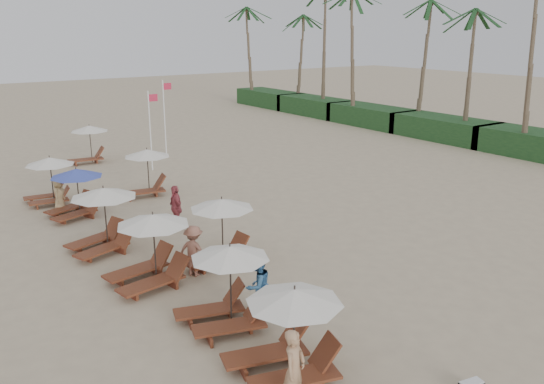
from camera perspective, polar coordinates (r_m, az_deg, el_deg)
ground at (r=18.61m, az=9.32°, el=-9.03°), size 160.00×160.00×0.00m
shrub_hedge at (r=43.59m, az=17.02°, el=6.16°), size 3.20×53.00×1.60m
lounger_station_0 at (r=13.49m, az=1.30°, el=-14.25°), size 2.76×2.49×2.13m
lounger_station_1 at (r=15.54m, az=-4.96°, el=-9.68°), size 2.59×2.38×2.27m
lounger_station_2 at (r=18.33m, az=-12.54°, el=-5.95°), size 2.79×2.33×2.28m
lounger_station_3 at (r=21.41m, az=-17.02°, el=-2.74°), size 2.74×2.47×2.36m
lounger_station_4 at (r=25.75m, az=-19.46°, el=-0.11°), size 2.60×2.43×2.09m
lounger_station_5 at (r=28.11m, az=-21.70°, el=1.25°), size 2.43×2.22×2.16m
inland_station_0 at (r=19.47m, az=-5.40°, el=-3.61°), size 2.83×2.24×2.22m
inland_station_1 at (r=27.99m, az=-12.74°, el=2.18°), size 2.88×2.24×2.22m
inland_station_2 at (r=35.91m, az=-18.12°, el=4.90°), size 2.78×2.24×2.22m
beachgoer_near at (r=12.57m, az=2.26°, el=-17.42°), size 0.79×0.69×1.81m
beachgoer_mid_a at (r=16.12m, az=-1.43°, el=-9.44°), size 0.99×0.84×1.78m
beachgoer_mid_b at (r=18.76m, az=-7.90°, el=-5.89°), size 1.13×1.28×1.72m
beachgoer_far_a at (r=23.05m, az=-9.70°, el=-1.57°), size 0.53×1.11×1.85m
beachgoer_far_b at (r=26.62m, az=-20.70°, el=-0.30°), size 0.85×0.92×1.57m
flag_pole_near at (r=32.82m, az=-12.14°, el=6.44°), size 0.59×0.08×4.52m
flag_pole_far at (r=35.84m, az=-10.75°, el=7.58°), size 0.59×0.08×4.84m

